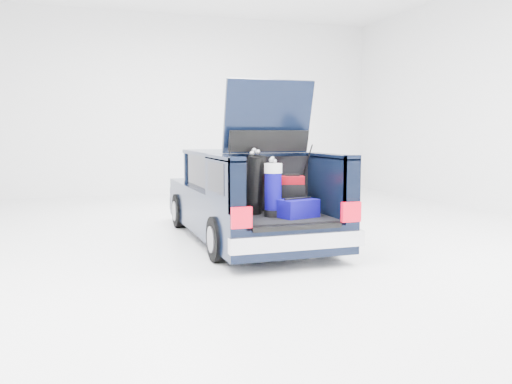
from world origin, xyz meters
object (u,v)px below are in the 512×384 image
object	(u,v)px
blue_golf_bag	(273,189)
blue_duffel	(298,208)
red_suitcase	(292,194)
car	(244,198)
black_golf_bag	(255,185)

from	to	relation	value
blue_golf_bag	blue_duffel	distance (m)	0.42
red_suitcase	blue_duffel	size ratio (longest dim) A/B	0.95
red_suitcase	blue_golf_bag	distance (m)	0.47
car	blue_golf_bag	world-z (taller)	car
black_golf_bag	blue_duffel	xyz separation A→B (m)	(0.46, -0.45, -0.29)
car	black_golf_bag	distance (m)	1.36
red_suitcase	car	bearing A→B (deg)	119.71
blue_duffel	red_suitcase	bearing A→B (deg)	61.91
red_suitcase	black_golf_bag	xyz separation A→B (m)	(-0.55, 0.03, 0.15)
red_suitcase	black_golf_bag	world-z (taller)	black_golf_bag
black_golf_bag	blue_golf_bag	bearing A→B (deg)	-76.29
blue_duffel	car	bearing A→B (deg)	81.11
car	red_suitcase	distance (m)	1.37
car	blue_duffel	distance (m)	1.76
black_golf_bag	blue_duffel	distance (m)	0.70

